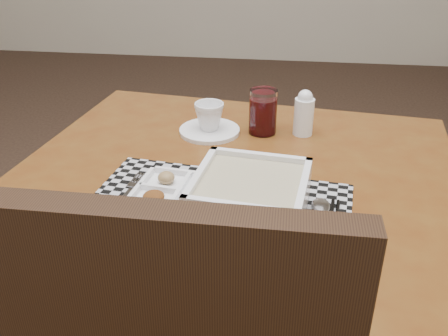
{
  "coord_description": "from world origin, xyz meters",
  "views": [
    {
      "loc": [
        1.0,
        -1.72,
        1.21
      ],
      "look_at": [
        0.89,
        -0.93,
        0.78
      ],
      "focal_mm": 40.0,
      "sensor_mm": 36.0,
      "label": 1
    }
  ],
  "objects_px": {
    "dining_table": "(228,213)",
    "serving_tray": "(239,203)",
    "creamer_bottle": "(304,113)",
    "cup": "(209,116)",
    "juice_glass": "(263,113)"
  },
  "relations": [
    {
      "from": "cup",
      "to": "juice_glass",
      "type": "relative_size",
      "value": 0.66
    },
    {
      "from": "cup",
      "to": "creamer_bottle",
      "type": "height_order",
      "value": "creamer_bottle"
    },
    {
      "from": "juice_glass",
      "to": "creamer_bottle",
      "type": "bearing_deg",
      "value": 1.99
    },
    {
      "from": "dining_table",
      "to": "juice_glass",
      "type": "height_order",
      "value": "juice_glass"
    },
    {
      "from": "juice_glass",
      "to": "dining_table",
      "type": "bearing_deg",
      "value": -101.45
    },
    {
      "from": "dining_table",
      "to": "cup",
      "type": "xyz_separation_m",
      "value": [
        -0.08,
        0.25,
        0.12
      ]
    },
    {
      "from": "cup",
      "to": "dining_table",
      "type": "bearing_deg",
      "value": -90.83
    },
    {
      "from": "dining_table",
      "to": "cup",
      "type": "distance_m",
      "value": 0.28
    },
    {
      "from": "dining_table",
      "to": "serving_tray",
      "type": "bearing_deg",
      "value": -74.6
    },
    {
      "from": "cup",
      "to": "juice_glass",
      "type": "distance_m",
      "value": 0.13
    },
    {
      "from": "serving_tray",
      "to": "cup",
      "type": "distance_m",
      "value": 0.39
    },
    {
      "from": "dining_table",
      "to": "creamer_bottle",
      "type": "distance_m",
      "value": 0.33
    },
    {
      "from": "cup",
      "to": "creamer_bottle",
      "type": "relative_size",
      "value": 0.64
    },
    {
      "from": "serving_tray",
      "to": "cup",
      "type": "relative_size",
      "value": 4.79
    },
    {
      "from": "serving_tray",
      "to": "juice_glass",
      "type": "relative_size",
      "value": 3.16
    }
  ]
}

